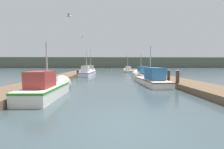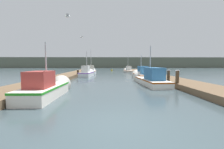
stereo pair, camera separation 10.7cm
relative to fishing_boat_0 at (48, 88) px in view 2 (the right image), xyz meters
The scene contains 17 objects.
ground_plane 5.80m from the fishing_boat_0, 47.85° to the right, with size 200.00×200.00×0.00m.
dock_left 11.92m from the fishing_boat_0, 100.62° to the left, with size 2.68×40.00×0.39m.
dock_right 15.38m from the fishing_boat_0, 49.63° to the left, with size 2.68×40.00×0.39m.
distant_shore_ridge 64.51m from the fishing_boat_0, 86.55° to the left, with size 120.00×16.00×4.65m.
fishing_boat_0 is the anchor object (origin of this frame).
fishing_boat_1 8.88m from the fishing_boat_0, 34.62° to the left, with size 1.94×6.45×3.98m.
fishing_boat_2 12.28m from the fishing_boat_0, 52.05° to the left, with size 1.45×5.68×3.28m.
fishing_boat_3 13.54m from the fishing_boat_0, 88.26° to the left, with size 1.89×4.64×4.02m.
fishing_boat_4 19.42m from the fishing_boat_0, 88.95° to the left, with size 1.75×4.51×4.86m.
fishing_boat_5 24.55m from the fishing_boat_0, 71.53° to the left, with size 1.52×5.09×4.21m.
mooring_piling_0 13.15m from the fishing_boat_0, 93.79° to the left, with size 0.35×0.35×1.02m.
mooring_piling_1 9.34m from the fishing_boat_0, 23.18° to the left, with size 0.27×0.27×1.35m.
mooring_piling_2 9.92m from the fishing_boat_0, 28.97° to the left, with size 0.25×0.25×1.28m.
mooring_piling_3 9.12m from the fishing_boat_0, 15.80° to the left, with size 0.30×0.30×1.39m.
channel_buoy 31.78m from the fishing_boat_0, 81.81° to the left, with size 0.45×0.45×0.95m.
seagull_lead 6.40m from the fishing_boat_0, 77.62° to the left, with size 0.36×0.54×0.12m.
seagull_1 4.17m from the fishing_boat_0, 22.01° to the right, with size 0.30×0.56×0.12m.
Camera 2 is at (-0.40, -4.43, 1.90)m, focal length 24.00 mm.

